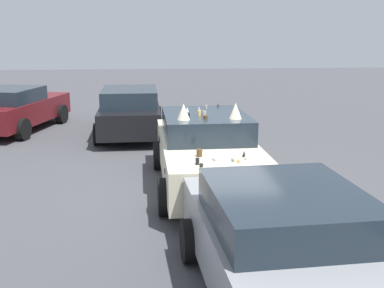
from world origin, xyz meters
name	(u,v)px	position (x,y,z in m)	size (l,w,h in m)	color
ground_plane	(207,187)	(0.00, 0.00, 0.00)	(60.00, 60.00, 0.00)	#47474C
art_car_decorated	(207,151)	(0.05, 0.00, 0.74)	(4.55, 2.14, 1.75)	beige
parked_sedan_behind_right	(290,253)	(-4.36, -0.42, 0.70)	(4.44, 2.28, 1.37)	gray
parked_sedan_row_back_center	(15,108)	(6.01, 5.34, 0.70)	(4.50, 2.73, 1.37)	#5B1419
parked_sedan_near_left	(130,111)	(5.14, 1.73, 0.73)	(4.54, 2.02, 1.43)	black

